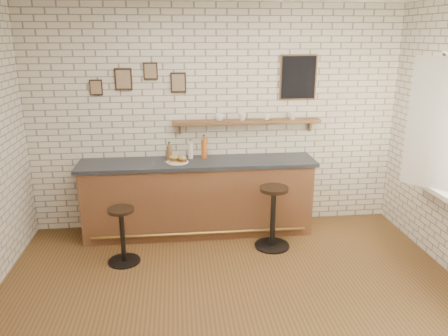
# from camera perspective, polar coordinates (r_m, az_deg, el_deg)

# --- Properties ---
(ground) EXTENTS (5.00, 5.00, 0.00)m
(ground) POSITION_cam_1_polar(r_m,az_deg,el_deg) (4.64, 1.53, -17.04)
(ground) COLOR brown
(ground) RESTS_ON ground
(bar_counter) EXTENTS (3.10, 0.65, 1.01)m
(bar_counter) POSITION_cam_1_polar(r_m,az_deg,el_deg) (5.89, -3.36, -3.79)
(bar_counter) COLOR brown
(bar_counter) RESTS_ON ground
(sandwich_plate) EXTENTS (0.28, 0.28, 0.01)m
(sandwich_plate) POSITION_cam_1_polar(r_m,az_deg,el_deg) (5.69, -6.10, 0.78)
(sandwich_plate) COLOR white
(sandwich_plate) RESTS_ON bar_counter
(ciabatta_sandwich) EXTENTS (0.25, 0.17, 0.08)m
(ciabatta_sandwich) POSITION_cam_1_polar(r_m,az_deg,el_deg) (5.67, -6.00, 1.22)
(ciabatta_sandwich) COLOR tan
(ciabatta_sandwich) RESTS_ON sandwich_plate
(potato_chips) EXTENTS (0.27, 0.20, 0.00)m
(potato_chips) POSITION_cam_1_polar(r_m,az_deg,el_deg) (5.68, -6.25, 0.84)
(potato_chips) COLOR gold
(potato_chips) RESTS_ON sandwich_plate
(bitters_bottle_brown) EXTENTS (0.07, 0.07, 0.23)m
(bitters_bottle_brown) POSITION_cam_1_polar(r_m,az_deg,el_deg) (5.84, -7.15, 2.08)
(bitters_bottle_brown) COLOR brown
(bitters_bottle_brown) RESTS_ON bar_counter
(bitters_bottle_white) EXTENTS (0.07, 0.07, 0.26)m
(bitters_bottle_white) POSITION_cam_1_polar(r_m,az_deg,el_deg) (5.84, -4.39, 2.28)
(bitters_bottle_white) COLOR beige
(bitters_bottle_white) RESTS_ON bar_counter
(bitters_bottle_amber) EXTENTS (0.08, 0.08, 0.32)m
(bitters_bottle_amber) POSITION_cam_1_polar(r_m,az_deg,el_deg) (5.84, -2.62, 2.56)
(bitters_bottle_amber) COLOR #AC561B
(bitters_bottle_amber) RESTS_ON bar_counter
(condiment_bottle_yellow) EXTENTS (0.07, 0.07, 0.22)m
(condiment_bottle_yellow) POSITION_cam_1_polar(r_m,az_deg,el_deg) (5.85, -2.63, 2.19)
(condiment_bottle_yellow) COLOR yellow
(condiment_bottle_yellow) RESTS_ON bar_counter
(bar_stool_left) EXTENTS (0.38, 0.38, 0.68)m
(bar_stool_left) POSITION_cam_1_polar(r_m,az_deg,el_deg) (5.30, -13.13, -8.35)
(bar_stool_left) COLOR black
(bar_stool_left) RESTS_ON ground
(bar_stool_right) EXTENTS (0.47, 0.47, 0.80)m
(bar_stool_right) POSITION_cam_1_polar(r_m,az_deg,el_deg) (5.53, 6.42, -6.15)
(bar_stool_right) COLOR black
(bar_stool_right) RESTS_ON ground
(wall_shelf) EXTENTS (2.00, 0.18, 0.18)m
(wall_shelf) POSITION_cam_1_polar(r_m,az_deg,el_deg) (5.89, 3.01, 6.04)
(wall_shelf) COLOR brown
(wall_shelf) RESTS_ON ground
(shelf_cup_a) EXTENTS (0.16, 0.16, 0.10)m
(shelf_cup_a) POSITION_cam_1_polar(r_m,az_deg,el_deg) (5.83, -0.59, 6.64)
(shelf_cup_a) COLOR white
(shelf_cup_a) RESTS_ON wall_shelf
(shelf_cup_b) EXTENTS (0.15, 0.15, 0.10)m
(shelf_cup_b) POSITION_cam_1_polar(r_m,az_deg,el_deg) (5.87, 2.40, 6.72)
(shelf_cup_b) COLOR white
(shelf_cup_b) RESTS_ON wall_shelf
(shelf_cup_c) EXTENTS (0.14, 0.14, 0.09)m
(shelf_cup_c) POSITION_cam_1_polar(r_m,az_deg,el_deg) (5.93, 5.58, 6.71)
(shelf_cup_c) COLOR white
(shelf_cup_c) RESTS_ON wall_shelf
(shelf_cup_d) EXTENTS (0.14, 0.14, 0.09)m
(shelf_cup_d) POSITION_cam_1_polar(r_m,az_deg,el_deg) (6.01, 8.92, 6.74)
(shelf_cup_d) COLOR white
(shelf_cup_d) RESTS_ON wall_shelf
(back_wall_decor) EXTENTS (2.96, 0.02, 0.56)m
(back_wall_decor) POSITION_cam_1_polar(r_m,az_deg,el_deg) (5.86, 1.26, 11.62)
(back_wall_decor) COLOR black
(back_wall_decor) RESTS_ON ground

